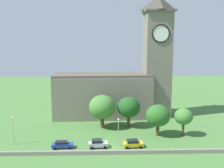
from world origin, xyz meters
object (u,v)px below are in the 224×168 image
at_px(car_blue, 62,145).
at_px(car_silver, 98,143).
at_px(tree_by_tower, 102,107).
at_px(streetlamp_west_mid, 118,127).
at_px(tree_riverside_east, 129,107).
at_px(car_yellow, 133,143).
at_px(church, 121,82).
at_px(tree_churchyard, 184,117).
at_px(streetlamp_west_end, 13,126).
at_px(tree_riverside_west, 158,116).

distance_m(car_blue, car_silver, 7.88).
height_order(car_silver, tree_by_tower, tree_by_tower).
relative_size(streetlamp_west_mid, tree_riverside_east, 0.76).
bearing_deg(car_yellow, tree_riverside_east, 88.74).
distance_m(tree_by_tower, tree_riverside_east, 7.23).
xyz_separation_m(church, car_blue, (-14.78, -25.16, -10.02)).
distance_m(car_blue, tree_riverside_east, 21.91).
relative_size(tree_churchyard, tree_riverside_east, 0.84).
height_order(car_blue, car_silver, car_silver).
distance_m(car_silver, streetlamp_west_end, 19.71).
relative_size(car_blue, tree_riverside_east, 0.57).
bearing_deg(tree_by_tower, car_blue, -123.19).
height_order(streetlamp_west_mid, tree_by_tower, tree_by_tower).
xyz_separation_m(car_yellow, tree_riverside_east, (0.31, 14.10, 4.72)).
height_order(car_yellow, streetlamp_west_mid, streetlamp_west_mid).
relative_size(streetlamp_west_mid, tree_riverside_west, 0.80).
bearing_deg(streetlamp_west_mid, church, 84.64).
distance_m(car_silver, streetlamp_west_mid, 5.84).
bearing_deg(streetlamp_west_mid, tree_riverside_east, 74.81).
bearing_deg(streetlamp_west_mid, tree_churchyard, 19.19).
bearing_deg(tree_riverside_east, streetlamp_west_end, -156.70).
bearing_deg(streetlamp_west_end, tree_riverside_east, 23.30).
distance_m(church, tree_riverside_east, 12.29).
bearing_deg(streetlamp_west_end, tree_by_tower, 29.04).
xyz_separation_m(car_blue, tree_riverside_east, (16.06, 14.12, 4.76)).
height_order(car_blue, streetlamp_west_end, streetlamp_west_end).
height_order(church, streetlamp_west_mid, church).
xyz_separation_m(tree_riverside_west, tree_riverside_east, (-6.63, 7.03, 0.37)).
bearing_deg(tree_churchyard, tree_riverside_east, 150.75).
distance_m(streetlamp_west_mid, tree_by_tower, 13.05).
height_order(streetlamp_west_mid, tree_churchyard, tree_churchyard).
bearing_deg(church, car_yellow, -87.79).
bearing_deg(car_yellow, tree_by_tower, 117.02).
xyz_separation_m(car_blue, tree_riverside_west, (22.69, 7.09, 4.39)).
relative_size(car_yellow, tree_riverside_east, 0.54).
distance_m(car_blue, tree_by_tower, 16.93).
relative_size(church, tree_by_tower, 4.01).
bearing_deg(tree_riverside_east, tree_by_tower, -175.35).
xyz_separation_m(car_blue, streetlamp_west_mid, (12.52, 1.10, 3.50)).
bearing_deg(church, streetlamp_west_mid, -95.36).
height_order(car_yellow, tree_riverside_west, tree_riverside_west).
bearing_deg(tree_by_tower, tree_riverside_west, -24.97).
relative_size(car_silver, tree_churchyard, 0.62).
distance_m(car_yellow, tree_churchyard, 15.49).
bearing_deg(tree_churchyard, car_silver, -162.13).
distance_m(car_silver, tree_riverside_east, 16.94).
bearing_deg(streetlamp_west_mid, tree_riverside_west, 30.49).
bearing_deg(car_blue, car_yellow, 0.07).
distance_m(church, tree_by_tower, 13.97).
bearing_deg(tree_riverside_east, car_yellow, -91.26).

